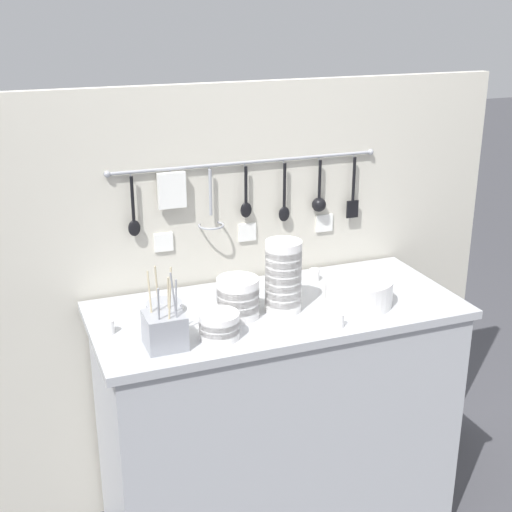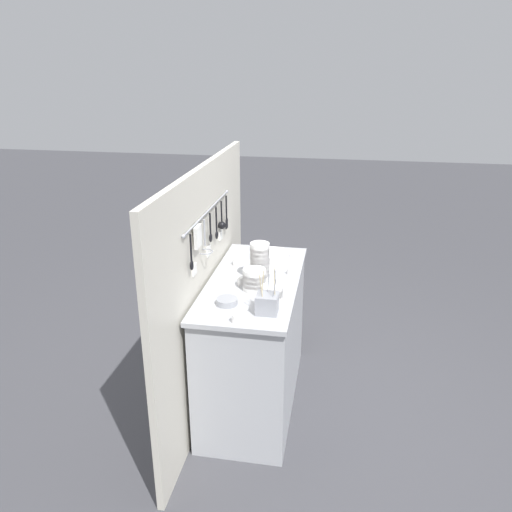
% 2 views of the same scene
% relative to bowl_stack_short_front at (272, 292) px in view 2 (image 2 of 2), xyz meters
% --- Properties ---
extents(ground_plane, '(20.00, 20.00, 0.00)m').
position_rel_bowl_stack_short_front_xyz_m(ground_plane, '(0.27, 0.16, -0.99)').
color(ground_plane, '#424247').
extents(counter, '(1.31, 0.59, 0.94)m').
position_rel_bowl_stack_short_front_xyz_m(counter, '(0.27, 0.16, -0.51)').
color(counter, '#ADAFB5').
rests_on(counter, ground).
extents(back_wall, '(2.11, 0.11, 1.69)m').
position_rel_bowl_stack_short_front_xyz_m(back_wall, '(0.27, 0.49, -0.14)').
color(back_wall, beige).
rests_on(back_wall, ground).
extents(bowl_stack_short_front, '(0.13, 0.13, 0.09)m').
position_rel_bowl_stack_short_front_xyz_m(bowl_stack_short_front, '(0.00, 0.00, 0.00)').
color(bowl_stack_short_front, white).
rests_on(bowl_stack_short_front, counter).
extents(bowl_stack_wide_centre, '(0.13, 0.13, 0.26)m').
position_rel_bowl_stack_short_front_xyz_m(bowl_stack_wide_centre, '(0.27, 0.12, 0.08)').
color(bowl_stack_wide_centre, white).
rests_on(bowl_stack_wide_centre, counter).
extents(bowl_stack_nested_right, '(0.15, 0.15, 0.14)m').
position_rel_bowl_stack_short_front_xyz_m(bowl_stack_nested_right, '(0.11, 0.13, 0.03)').
color(bowl_stack_nested_right, white).
rests_on(bowl_stack_nested_right, counter).
extents(plate_stack, '(0.24, 0.24, 0.10)m').
position_rel_bowl_stack_short_front_xyz_m(plate_stack, '(0.54, 0.07, 0.01)').
color(plate_stack, white).
rests_on(plate_stack, counter).
extents(steel_mixing_bowl, '(0.13, 0.13, 0.04)m').
position_rel_bowl_stack_short_front_xyz_m(steel_mixing_bowl, '(-0.12, 0.25, -0.02)').
color(steel_mixing_bowl, '#93969E').
rests_on(steel_mixing_bowl, counter).
extents(cutlery_caddy, '(0.12, 0.12, 0.28)m').
position_rel_bowl_stack_short_front_xyz_m(cutlery_caddy, '(-0.18, 0.00, 0.02)').
color(cutlery_caddy, '#93969E').
rests_on(cutlery_caddy, counter).
extents(cup_front_left, '(0.04, 0.04, 0.05)m').
position_rel_bowl_stack_short_front_xyz_m(cup_front_left, '(0.40, -0.06, -0.02)').
color(cup_front_left, white).
rests_on(cup_front_left, counter).
extents(cup_mid_row, '(0.04, 0.04, 0.05)m').
position_rel_bowl_stack_short_front_xyz_m(cup_mid_row, '(0.17, 0.23, -0.02)').
color(cup_mid_row, white).
rests_on(cup_mid_row, counter).
extents(cup_by_caddy, '(0.04, 0.04, 0.05)m').
position_rel_bowl_stack_short_front_xyz_m(cup_by_caddy, '(-0.33, 0.16, -0.02)').
color(cup_by_caddy, white).
rests_on(cup_by_caddy, counter).
extents(cup_back_right, '(0.04, 0.04, 0.05)m').
position_rel_bowl_stack_short_front_xyz_m(cup_back_right, '(0.50, 0.33, -0.02)').
color(cup_back_right, white).
rests_on(cup_back_right, counter).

